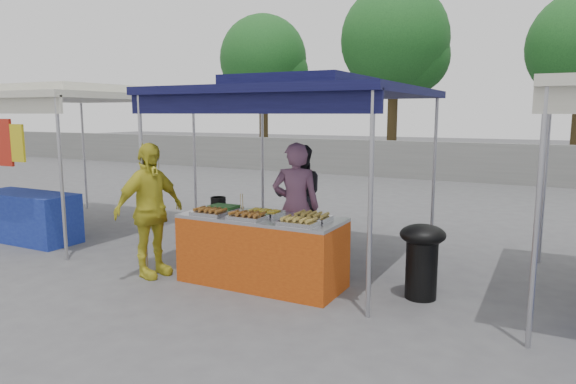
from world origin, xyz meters
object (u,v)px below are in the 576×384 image
at_px(wok_burner, 422,254).
at_px(cooking_pot, 218,201).
at_px(customer_person, 150,210).
at_px(helper_man, 300,196).
at_px(vendor_table, 262,250).
at_px(vendor_woman, 296,207).

bearing_deg(wok_burner, cooking_pot, -155.83).
height_order(wok_burner, customer_person, customer_person).
bearing_deg(customer_person, helper_man, -13.53).
bearing_deg(customer_person, cooking_pot, -26.93).
relative_size(vendor_table, cooking_pot, 9.78).
distance_m(wok_burner, helper_man, 2.68).
relative_size(vendor_table, customer_person, 1.16).
bearing_deg(helper_man, vendor_woman, 81.33).
distance_m(cooking_pot, customer_person, 0.91).
bearing_deg(helper_man, cooking_pot, 40.19).
distance_m(vendor_table, customer_person, 1.54).
relative_size(cooking_pot, customer_person, 0.12).
relative_size(helper_man, customer_person, 0.93).
height_order(vendor_table, wok_burner, wok_burner).
distance_m(cooking_pot, vendor_woman, 1.05).
distance_m(vendor_table, helper_man, 1.93).
relative_size(wok_burner, helper_man, 0.54).
height_order(wok_burner, vendor_woman, vendor_woman).
bearing_deg(wok_burner, vendor_woman, -166.86).
height_order(vendor_woman, customer_person, customer_person).
relative_size(cooking_pot, wok_burner, 0.24).
height_order(vendor_table, cooking_pot, cooking_pot).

